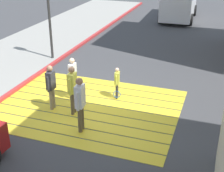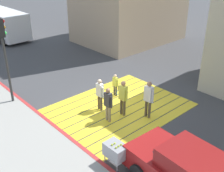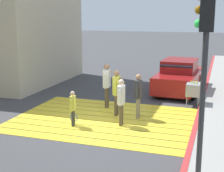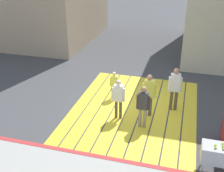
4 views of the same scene
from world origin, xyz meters
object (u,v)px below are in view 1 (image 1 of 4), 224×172
Objects in this scene: pedestrian_adult_side at (51,84)px; pedestrian_adult_lead at (73,75)px; van_down_street at (179,2)px; pedestrian_adult_trailing at (72,87)px; pedestrian_child_with_racket at (117,81)px; pedestrian_teen_behind at (80,101)px.

pedestrian_adult_lead is at bearing 70.35° from pedestrian_adult_side.
van_down_street is 15.58m from pedestrian_adult_side.
pedestrian_adult_trailing is 1.06× the size of pedestrian_adult_side.
pedestrian_adult_lead is 0.99× the size of pedestrian_adult_side.
van_down_street reaches higher than pedestrian_child_with_racket.
pedestrian_child_with_racket is at bearing 82.48° from pedestrian_teen_behind.
pedestrian_adult_side reaches higher than pedestrian_child_with_racket.
van_down_street is 15.56m from pedestrian_adult_trailing.
van_down_street reaches higher than pedestrian_adult_trailing.
pedestrian_adult_trailing is (-1.17, -15.51, -0.27)m from van_down_street.
pedestrian_adult_lead reaches higher than pedestrian_child_with_racket.
pedestrian_child_with_racket is at bearing 20.48° from pedestrian_adult_lead.
pedestrian_adult_lead is at bearing 121.42° from pedestrian_teen_behind.
pedestrian_adult_trailing reaches higher than pedestrian_child_with_racket.
van_down_street is at bearing 85.68° from pedestrian_adult_trailing.
pedestrian_adult_trailing is at bearing -4.41° from pedestrian_adult_side.
pedestrian_child_with_racket is (1.53, 0.57, -0.26)m from pedestrian_adult_lead.
pedestrian_adult_lead is at bearing -159.52° from pedestrian_child_with_racket.
pedestrian_adult_trailing is 1.42× the size of pedestrian_child_with_racket.
pedestrian_adult_trailing is at bearing -122.55° from pedestrian_child_with_racket.
pedestrian_adult_trailing is at bearing -94.32° from van_down_street.
van_down_street is at bearing 82.55° from pedestrian_adult_side.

